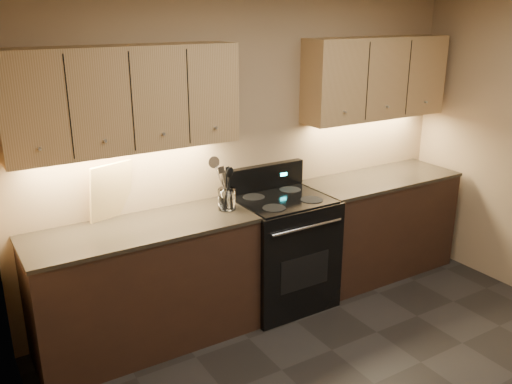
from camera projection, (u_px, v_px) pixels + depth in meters
wall_back at (253, 147)px, 4.45m from camera, size 4.00×0.04×2.60m
wall_left at (57, 340)px, 1.85m from camera, size 0.04×4.00×2.60m
counter_left at (145, 286)px, 3.93m from camera, size 1.62×0.62×0.93m
counter_right at (377, 224)px, 5.06m from camera, size 1.46×0.62×0.93m
stove at (281, 249)px, 4.50m from camera, size 0.76×0.68×1.14m
upper_cab_left at (124, 99)px, 3.63m from camera, size 1.60×0.30×0.70m
upper_cab_right at (376, 78)px, 4.76m from camera, size 1.44×0.30×0.70m
outlet_plate at (98, 194)px, 3.86m from camera, size 0.08×0.01×0.12m
utensil_crock at (227, 200)px, 4.09m from camera, size 0.16×0.16×0.16m
cutting_board at (111, 191)px, 3.87m from camera, size 0.34×0.18×0.42m
black_spoon at (225, 186)px, 4.07m from camera, size 0.07×0.15×0.34m
black_turner at (230, 187)px, 4.05m from camera, size 0.11×0.14×0.33m
steel_spatula at (228, 186)px, 4.06m from camera, size 0.16×0.12×0.35m
steel_skimmer at (230, 182)px, 4.05m from camera, size 0.20×0.15×0.41m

